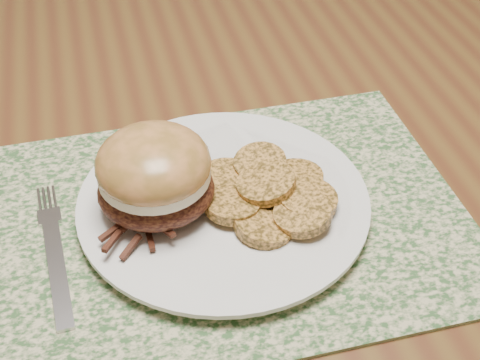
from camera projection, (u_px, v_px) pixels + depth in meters
name	position (u px, v px, depth m)	size (l,w,h in m)	color
dining_table	(189.00, 186.00, 0.79)	(1.50, 0.90, 0.75)	brown
placemat	(228.00, 219.00, 0.63)	(0.45, 0.33, 0.00)	#31552C
dinner_plate	(224.00, 204.00, 0.64)	(0.26, 0.26, 0.02)	silver
pork_sandwich	(155.00, 175.00, 0.59)	(0.12, 0.12, 0.08)	black
roasted_potatoes	(270.00, 193.00, 0.62)	(0.14, 0.14, 0.03)	#BC8037
fork	(54.00, 250.00, 0.60)	(0.03, 0.18, 0.00)	#BBBBC2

